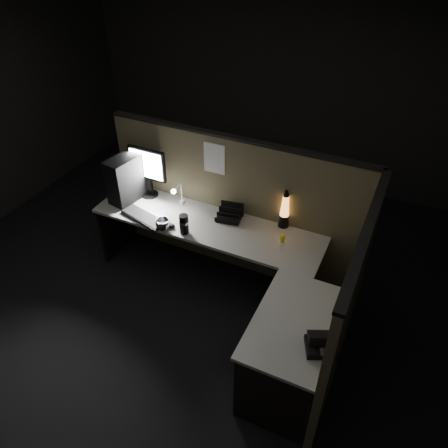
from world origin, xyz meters
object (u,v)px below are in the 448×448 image
at_px(monitor, 147,168).
at_px(desk_phone, 321,343).
at_px(pc_tower, 129,177).
at_px(keyboard, 144,218).
at_px(lava_lamp, 285,212).

relative_size(monitor, desk_phone, 1.99).
relative_size(pc_tower, monitor, 0.89).
relative_size(pc_tower, keyboard, 0.97).
relative_size(lava_lamp, desk_phone, 1.47).
xyz_separation_m(pc_tower, lava_lamp, (1.61, 0.21, -0.07)).
height_order(lava_lamp, desk_phone, lava_lamp).
bearing_deg(desk_phone, monitor, 128.30).
bearing_deg(lava_lamp, keyboard, -159.47).
distance_m(pc_tower, monitor, 0.22).
relative_size(monitor, keyboard, 1.08).
xyz_separation_m(pc_tower, desk_phone, (2.31, -1.02, -0.19)).
height_order(pc_tower, monitor, monitor).
height_order(pc_tower, desk_phone, pc_tower).
relative_size(monitor, lava_lamp, 1.35).
xyz_separation_m(monitor, keyboard, (0.17, -0.39, -0.31)).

